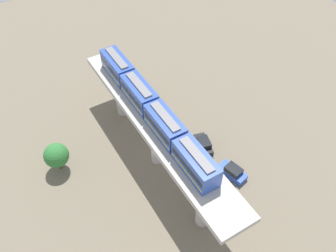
# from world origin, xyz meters

# --- Properties ---
(ground_plane) EXTENTS (120.00, 120.00, 0.00)m
(ground_plane) POSITION_xyz_m (0.00, 0.00, 0.00)
(ground_plane) COLOR #706654
(viaduct) EXTENTS (5.20, 35.80, 8.10)m
(viaduct) POSITION_xyz_m (0.00, 0.00, 6.30)
(viaduct) COLOR #B7B2AA
(viaduct) RESTS_ON ground
(train) EXTENTS (2.64, 27.45, 3.24)m
(train) POSITION_xyz_m (0.00, -1.21, 9.63)
(train) COLOR #2D4CA5
(train) RESTS_ON viaduct
(parked_car_blue) EXTENTS (2.72, 4.50, 1.76)m
(parked_car_blue) POSITION_xyz_m (-7.78, 7.94, 0.74)
(parked_car_blue) COLOR #284CB7
(parked_car_blue) RESTS_ON ground
(parked_car_black) EXTENTS (2.77, 4.51, 1.76)m
(parked_car_black) POSITION_xyz_m (-7.12, 1.60, 0.74)
(parked_car_black) COLOR black
(parked_car_black) RESTS_ON ground
(tree_near_viaduct) EXTENTS (3.55, 3.55, 4.77)m
(tree_near_viaduct) POSITION_xyz_m (12.99, -5.94, 2.98)
(tree_near_viaduct) COLOR brown
(tree_near_viaduct) RESTS_ON ground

